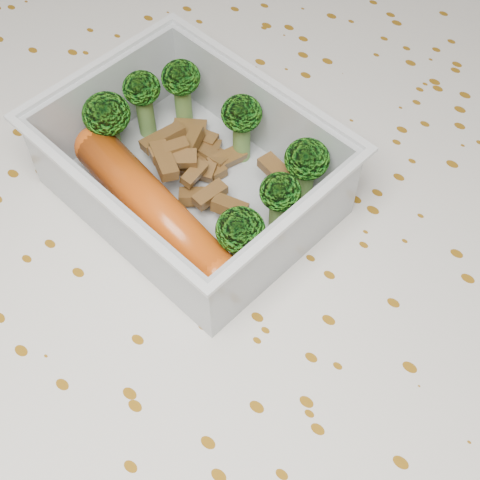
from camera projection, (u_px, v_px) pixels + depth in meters
The scene contains 6 objects.
dining_table at pixel (237, 311), 0.54m from camera, with size 1.40×0.90×0.75m.
tablecloth at pixel (237, 279), 0.50m from camera, with size 1.46×0.96×0.19m.
lunch_container at pixel (192, 176), 0.47m from camera, with size 0.21×0.17×0.07m.
broccoli_florets at pixel (207, 142), 0.46m from camera, with size 0.17×0.11×0.06m.
meat_pile at pixel (196, 158), 0.49m from camera, with size 0.11×0.08×0.03m.
sausage at pixel (153, 207), 0.45m from camera, with size 0.17×0.06×0.03m.
Camera 1 is at (0.16, -0.20, 1.14)m, focal length 50.00 mm.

